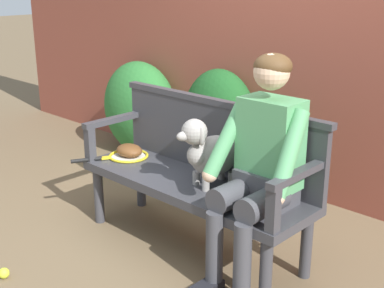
{
  "coord_description": "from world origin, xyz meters",
  "views": [
    {
      "loc": [
        2.16,
        -2.26,
        1.74
      ],
      "look_at": [
        0.0,
        0.0,
        0.72
      ],
      "focal_mm": 48.87,
      "sensor_mm": 36.0,
      "label": 1
    }
  ],
  "objects_px": {
    "garden_bench": "(192,190)",
    "tennis_racket": "(125,156)",
    "baseball_glove": "(129,150)",
    "person_seated": "(260,163)",
    "dog_on_bench": "(209,152)",
    "tennis_ball": "(4,273)"
  },
  "relations": [
    {
      "from": "tennis_racket",
      "to": "tennis_ball",
      "type": "distance_m",
      "value": 1.15
    },
    {
      "from": "person_seated",
      "to": "dog_on_bench",
      "type": "relative_size",
      "value": 2.99
    },
    {
      "from": "baseball_glove",
      "to": "tennis_ball",
      "type": "distance_m",
      "value": 1.2
    },
    {
      "from": "baseball_glove",
      "to": "dog_on_bench",
      "type": "bearing_deg",
      "value": 4.13
    },
    {
      "from": "baseball_glove",
      "to": "tennis_ball",
      "type": "relative_size",
      "value": 3.33
    },
    {
      "from": "garden_bench",
      "to": "baseball_glove",
      "type": "relative_size",
      "value": 7.51
    },
    {
      "from": "dog_on_bench",
      "to": "tennis_racket",
      "type": "height_order",
      "value": "dog_on_bench"
    },
    {
      "from": "dog_on_bench",
      "to": "tennis_ball",
      "type": "distance_m",
      "value": 1.44
    },
    {
      "from": "baseball_glove",
      "to": "tennis_ball",
      "type": "bearing_deg",
      "value": -79.19
    },
    {
      "from": "garden_bench",
      "to": "person_seated",
      "type": "bearing_deg",
      "value": -1.82
    },
    {
      "from": "dog_on_bench",
      "to": "baseball_glove",
      "type": "bearing_deg",
      "value": 179.08
    },
    {
      "from": "tennis_ball",
      "to": "garden_bench",
      "type": "bearing_deg",
      "value": 62.61
    },
    {
      "from": "person_seated",
      "to": "tennis_ball",
      "type": "height_order",
      "value": "person_seated"
    },
    {
      "from": "tennis_racket",
      "to": "baseball_glove",
      "type": "xyz_separation_m",
      "value": [
        0.0,
        0.04,
        0.04
      ]
    },
    {
      "from": "garden_bench",
      "to": "person_seated",
      "type": "height_order",
      "value": "person_seated"
    },
    {
      "from": "garden_bench",
      "to": "dog_on_bench",
      "type": "distance_m",
      "value": 0.31
    },
    {
      "from": "dog_on_bench",
      "to": "baseball_glove",
      "type": "relative_size",
      "value": 2.04
    },
    {
      "from": "dog_on_bench",
      "to": "tennis_racket",
      "type": "distance_m",
      "value": 0.82
    },
    {
      "from": "garden_bench",
      "to": "tennis_racket",
      "type": "distance_m",
      "value": 0.67
    },
    {
      "from": "dog_on_bench",
      "to": "tennis_racket",
      "type": "relative_size",
      "value": 0.79
    },
    {
      "from": "person_seated",
      "to": "tennis_racket",
      "type": "bearing_deg",
      "value": 179.69
    },
    {
      "from": "tennis_ball",
      "to": "baseball_glove",
      "type": "bearing_deg",
      "value": 95.76
    }
  ]
}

